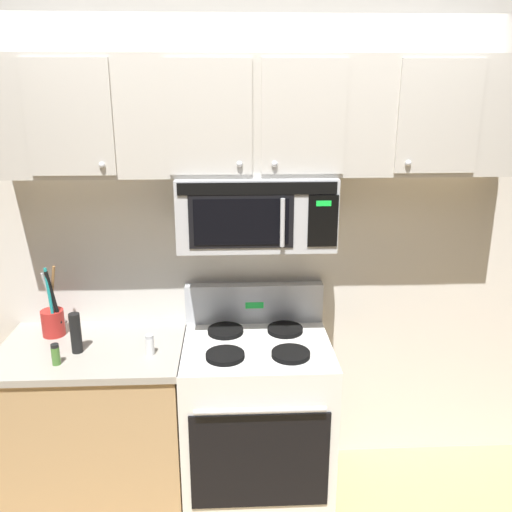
{
  "coord_description": "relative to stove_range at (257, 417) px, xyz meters",
  "views": [
    {
      "loc": [
        -0.12,
        -2.08,
        2.15
      ],
      "look_at": [
        0.0,
        0.49,
        1.35
      ],
      "focal_mm": 37.97,
      "sensor_mm": 36.0,
      "label": 1
    }
  ],
  "objects": [
    {
      "name": "over_range_microwave",
      "position": [
        -0.0,
        0.12,
        1.11
      ],
      "size": [
        0.76,
        0.43,
        0.35
      ],
      "color": "#B7BABF"
    },
    {
      "name": "salt_shaker",
      "position": [
        -0.53,
        -0.09,
        0.48
      ],
      "size": [
        0.04,
        0.04,
        0.1
      ],
      "color": "white",
      "rests_on": "counter_segment"
    },
    {
      "name": "back_wall",
      "position": [
        0.0,
        0.37,
        0.88
      ],
      "size": [
        5.2,
        0.1,
        2.7
      ],
      "primitive_type": "cube",
      "color": "silver",
      "rests_on": "ground_plane"
    },
    {
      "name": "counter_segment",
      "position": [
        -0.84,
        0.01,
        -0.02
      ],
      "size": [
        0.93,
        0.65,
        0.9
      ],
      "color": "tan",
      "rests_on": "ground_plane"
    },
    {
      "name": "spice_jar",
      "position": [
        -0.96,
        -0.17,
        0.48
      ],
      "size": [
        0.04,
        0.04,
        0.11
      ],
      "color": "#4C7F33",
      "rests_on": "counter_segment"
    },
    {
      "name": "stove_range",
      "position": [
        0.0,
        0.0,
        0.0
      ],
      "size": [
        0.76,
        0.69,
        1.12
      ],
      "color": "white",
      "rests_on": "ground_plane"
    },
    {
      "name": "upper_cabinets",
      "position": [
        -0.0,
        0.15,
        1.56
      ],
      "size": [
        2.5,
        0.36,
        0.55
      ],
      "color": "#BCB7AD"
    },
    {
      "name": "utensil_crock_red",
      "position": [
        -1.06,
        0.15,
        0.52
      ],
      "size": [
        0.12,
        0.12,
        0.38
      ],
      "color": "red",
      "rests_on": "counter_segment"
    },
    {
      "name": "pepper_mill",
      "position": [
        -0.89,
        -0.05,
        0.53
      ],
      "size": [
        0.05,
        0.05,
        0.2
      ],
      "primitive_type": "cylinder",
      "color": "black",
      "rests_on": "counter_segment"
    }
  ]
}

